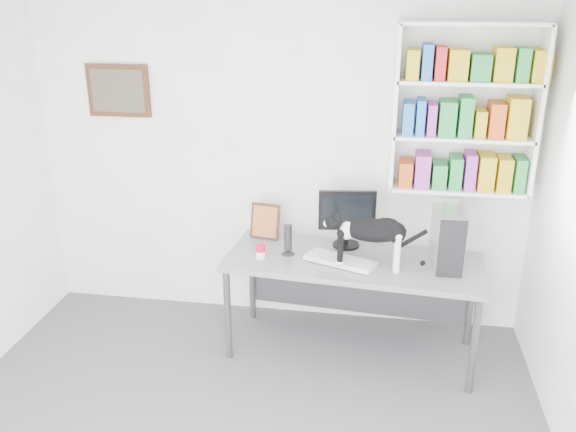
{
  "coord_description": "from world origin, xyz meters",
  "views": [
    {
      "loc": [
        0.82,
        -2.69,
        2.7
      ],
      "look_at": [
        0.15,
        1.53,
        1.07
      ],
      "focal_mm": 38.0,
      "sensor_mm": 36.0,
      "label": 1
    }
  ],
  "objects_px": {
    "pc_tower": "(447,237)",
    "monitor": "(347,218)",
    "desk": "(352,306)",
    "leaning_print": "(265,221)",
    "speaker": "(288,239)",
    "soup_can": "(260,252)",
    "bookshelf": "(465,110)",
    "keyboard": "(341,260)",
    "cat": "(371,243)"
  },
  "relations": [
    {
      "from": "monitor",
      "to": "cat",
      "type": "xyz_separation_m",
      "value": [
        0.2,
        -0.38,
        -0.03
      ]
    },
    {
      "from": "keyboard",
      "to": "soup_can",
      "type": "relative_size",
      "value": 4.97
    },
    {
      "from": "leaning_print",
      "to": "cat",
      "type": "distance_m",
      "value": 0.96
    },
    {
      "from": "leaning_print",
      "to": "speaker",
      "type": "bearing_deg",
      "value": -41.67
    },
    {
      "from": "monitor",
      "to": "soup_can",
      "type": "relative_size",
      "value": 4.44
    },
    {
      "from": "speaker",
      "to": "monitor",
      "type": "bearing_deg",
      "value": 17.54
    },
    {
      "from": "keyboard",
      "to": "pc_tower",
      "type": "xyz_separation_m",
      "value": [
        0.75,
        0.1,
        0.2
      ]
    },
    {
      "from": "bookshelf",
      "to": "leaning_print",
      "type": "xyz_separation_m",
      "value": [
        -1.47,
        -0.1,
        -0.91
      ]
    },
    {
      "from": "desk",
      "to": "soup_can",
      "type": "height_order",
      "value": "soup_can"
    },
    {
      "from": "leaning_print",
      "to": "soup_can",
      "type": "height_order",
      "value": "leaning_print"
    },
    {
      "from": "desk",
      "to": "soup_can",
      "type": "xyz_separation_m",
      "value": [
        -0.69,
        -0.08,
        0.45
      ]
    },
    {
      "from": "bookshelf",
      "to": "desk",
      "type": "height_order",
      "value": "bookshelf"
    },
    {
      "from": "pc_tower",
      "to": "soup_can",
      "type": "xyz_separation_m",
      "value": [
        -1.35,
        -0.1,
        -0.17
      ]
    },
    {
      "from": "desk",
      "to": "pc_tower",
      "type": "height_order",
      "value": "pc_tower"
    },
    {
      "from": "desk",
      "to": "pc_tower",
      "type": "distance_m",
      "value": 0.9
    },
    {
      "from": "pc_tower",
      "to": "leaning_print",
      "type": "distance_m",
      "value": 1.42
    },
    {
      "from": "bookshelf",
      "to": "keyboard",
      "type": "xyz_separation_m",
      "value": [
        -0.83,
        -0.48,
        -1.04
      ]
    },
    {
      "from": "bookshelf",
      "to": "speaker",
      "type": "distance_m",
      "value": 1.6
    },
    {
      "from": "bookshelf",
      "to": "cat",
      "type": "height_order",
      "value": "bookshelf"
    },
    {
      "from": "desk",
      "to": "monitor",
      "type": "height_order",
      "value": "monitor"
    },
    {
      "from": "pc_tower",
      "to": "cat",
      "type": "bearing_deg",
      "value": -166.16
    },
    {
      "from": "monitor",
      "to": "soup_can",
      "type": "bearing_deg",
      "value": -159.56
    },
    {
      "from": "desk",
      "to": "leaning_print",
      "type": "relative_size",
      "value": 6.4
    },
    {
      "from": "monitor",
      "to": "soup_can",
      "type": "height_order",
      "value": "monitor"
    },
    {
      "from": "pc_tower",
      "to": "leaning_print",
      "type": "height_order",
      "value": "pc_tower"
    },
    {
      "from": "speaker",
      "to": "pc_tower",
      "type": "bearing_deg",
      "value": -10.19
    },
    {
      "from": "monitor",
      "to": "pc_tower",
      "type": "height_order",
      "value": "monitor"
    },
    {
      "from": "leaning_print",
      "to": "soup_can",
      "type": "distance_m",
      "value": 0.4
    },
    {
      "from": "bookshelf",
      "to": "leaning_print",
      "type": "relative_size",
      "value": 4.2
    },
    {
      "from": "keyboard",
      "to": "soup_can",
      "type": "bearing_deg",
      "value": -157.69
    },
    {
      "from": "soup_can",
      "to": "speaker",
      "type": "bearing_deg",
      "value": 27.95
    },
    {
      "from": "pc_tower",
      "to": "soup_can",
      "type": "relative_size",
      "value": 4.16
    },
    {
      "from": "bookshelf",
      "to": "desk",
      "type": "bearing_deg",
      "value": -151.33
    },
    {
      "from": "leaning_print",
      "to": "monitor",
      "type": "bearing_deg",
      "value": 3.95
    },
    {
      "from": "bookshelf",
      "to": "leaning_print",
      "type": "height_order",
      "value": "bookshelf"
    },
    {
      "from": "pc_tower",
      "to": "soup_can",
      "type": "distance_m",
      "value": 1.36
    },
    {
      "from": "monitor",
      "to": "cat",
      "type": "relative_size",
      "value": 0.72
    },
    {
      "from": "monitor",
      "to": "leaning_print",
      "type": "distance_m",
      "value": 0.66
    },
    {
      "from": "monitor",
      "to": "leaning_print",
      "type": "xyz_separation_m",
      "value": [
        -0.65,
        0.06,
        -0.09
      ]
    },
    {
      "from": "speaker",
      "to": "leaning_print",
      "type": "height_order",
      "value": "leaning_print"
    },
    {
      "from": "pc_tower",
      "to": "monitor",
      "type": "bearing_deg",
      "value": 160.78
    },
    {
      "from": "leaning_print",
      "to": "pc_tower",
      "type": "bearing_deg",
      "value": -2.06
    },
    {
      "from": "desk",
      "to": "soup_can",
      "type": "distance_m",
      "value": 0.82
    },
    {
      "from": "bookshelf",
      "to": "desk",
      "type": "relative_size",
      "value": 0.66
    },
    {
      "from": "keyboard",
      "to": "pc_tower",
      "type": "distance_m",
      "value": 0.78
    },
    {
      "from": "cat",
      "to": "monitor",
      "type": "bearing_deg",
      "value": 115.75
    },
    {
      "from": "bookshelf",
      "to": "pc_tower",
      "type": "distance_m",
      "value": 0.93
    },
    {
      "from": "monitor",
      "to": "pc_tower",
      "type": "relative_size",
      "value": 1.07
    },
    {
      "from": "pc_tower",
      "to": "speaker",
      "type": "distance_m",
      "value": 1.16
    },
    {
      "from": "pc_tower",
      "to": "leaning_print",
      "type": "relative_size",
      "value": 1.48
    }
  ]
}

